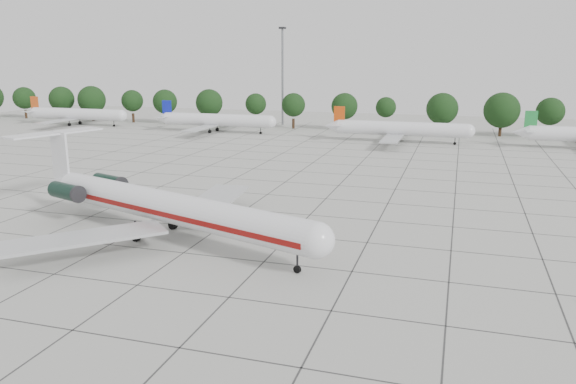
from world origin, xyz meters
name	(u,v)px	position (x,y,z in m)	size (l,w,h in m)	color
ground	(290,235)	(0.00, 0.00, 0.00)	(260.00, 260.00, 0.00)	#B3B3AB
apron_joints	(324,201)	(0.00, 15.00, 0.01)	(170.00, 170.00, 0.02)	#383838
main_airliner	(157,204)	(-12.82, -4.04, 3.34)	(39.33, 29.98, 9.45)	silver
bg_airliner_a	(76,114)	(-82.44, 74.72, 2.91)	(28.24, 27.20, 7.40)	silver
bg_airliner_b	(216,120)	(-40.66, 72.39, 2.91)	(28.24, 27.20, 7.40)	silver
bg_airliner_c	(400,129)	(3.79, 68.38, 2.91)	(28.24, 27.20, 7.40)	silver
tree_line	(345,106)	(-11.68, 85.00, 5.98)	(249.86, 8.44, 10.22)	#332114
floodlight_mast	(283,71)	(-30.00, 92.00, 14.28)	(1.60, 1.60, 25.45)	slate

